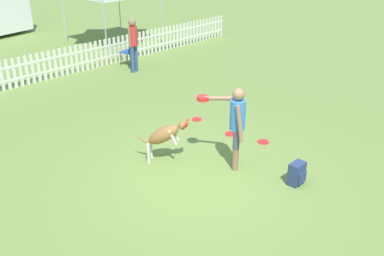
{
  "coord_description": "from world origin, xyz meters",
  "views": [
    {
      "loc": [
        -4.94,
        -4.46,
        4.09
      ],
      "look_at": [
        0.23,
        0.49,
        0.75
      ],
      "focal_mm": 40.0,
      "sensor_mm": 36.0,
      "label": 1
    }
  ],
  "objects_px": {
    "frisbee_near_dog": "(230,134)",
    "folding_chair_blue_left": "(130,50)",
    "handler_person": "(235,119)",
    "spectator_standing": "(133,40)",
    "frisbee_near_handler": "(263,142)",
    "backpack_on_grass": "(297,174)",
    "leaping_dog": "(164,135)",
    "frisbee_midfield": "(197,119)"
  },
  "relations": [
    {
      "from": "handler_person",
      "to": "frisbee_midfield",
      "type": "relative_size",
      "value": 6.7
    },
    {
      "from": "handler_person",
      "to": "folding_chair_blue_left",
      "type": "xyz_separation_m",
      "value": [
        2.87,
        6.61,
        -0.45
      ]
    },
    {
      "from": "frisbee_near_dog",
      "to": "frisbee_midfield",
      "type": "distance_m",
      "value": 1.08
    },
    {
      "from": "frisbee_midfield",
      "to": "folding_chair_blue_left",
      "type": "height_order",
      "value": "folding_chair_blue_left"
    },
    {
      "from": "frisbee_midfield",
      "to": "spectator_standing",
      "type": "xyz_separation_m",
      "value": [
        1.39,
        3.99,
        1.0
      ]
    },
    {
      "from": "spectator_standing",
      "to": "backpack_on_grass",
      "type": "bearing_deg",
      "value": 58.69
    },
    {
      "from": "frisbee_midfield",
      "to": "backpack_on_grass",
      "type": "relative_size",
      "value": 0.57
    },
    {
      "from": "frisbee_near_handler",
      "to": "frisbee_near_dog",
      "type": "bearing_deg",
      "value": 103.66
    },
    {
      "from": "backpack_on_grass",
      "to": "folding_chair_blue_left",
      "type": "height_order",
      "value": "folding_chair_blue_left"
    },
    {
      "from": "backpack_on_grass",
      "to": "folding_chair_blue_left",
      "type": "bearing_deg",
      "value": 71.73
    },
    {
      "from": "backpack_on_grass",
      "to": "folding_chair_blue_left",
      "type": "distance_m",
      "value": 8.21
    },
    {
      "from": "handler_person",
      "to": "leaping_dog",
      "type": "distance_m",
      "value": 1.38
    },
    {
      "from": "handler_person",
      "to": "leaping_dog",
      "type": "bearing_deg",
      "value": 90.48
    },
    {
      "from": "handler_person",
      "to": "backpack_on_grass",
      "type": "height_order",
      "value": "handler_person"
    },
    {
      "from": "leaping_dog",
      "to": "frisbee_near_dog",
      "type": "relative_size",
      "value": 4.22
    },
    {
      "from": "handler_person",
      "to": "frisbee_near_handler",
      "type": "bearing_deg",
      "value": -26.66
    },
    {
      "from": "frisbee_near_handler",
      "to": "spectator_standing",
      "type": "xyz_separation_m",
      "value": [
        1.27,
        5.82,
        1.0
      ]
    },
    {
      "from": "folding_chair_blue_left",
      "to": "spectator_standing",
      "type": "bearing_deg",
      "value": 44.49
    },
    {
      "from": "frisbee_near_dog",
      "to": "spectator_standing",
      "type": "xyz_separation_m",
      "value": [
        1.46,
        5.07,
        1.0
      ]
    },
    {
      "from": "leaping_dog",
      "to": "folding_chair_blue_left",
      "type": "relative_size",
      "value": 1.13
    },
    {
      "from": "handler_person",
      "to": "frisbee_near_dog",
      "type": "bearing_deg",
      "value": 6.5
    },
    {
      "from": "backpack_on_grass",
      "to": "frisbee_near_dog",
      "type": "bearing_deg",
      "value": 70.14
    },
    {
      "from": "leaping_dog",
      "to": "frisbee_near_dog",
      "type": "height_order",
      "value": "leaping_dog"
    },
    {
      "from": "handler_person",
      "to": "frisbee_near_dog",
      "type": "distance_m",
      "value": 1.7
    },
    {
      "from": "frisbee_near_handler",
      "to": "folding_chair_blue_left",
      "type": "height_order",
      "value": "folding_chair_blue_left"
    },
    {
      "from": "handler_person",
      "to": "frisbee_near_handler",
      "type": "distance_m",
      "value": 1.58
    },
    {
      "from": "leaping_dog",
      "to": "spectator_standing",
      "type": "height_order",
      "value": "spectator_standing"
    },
    {
      "from": "handler_person",
      "to": "spectator_standing",
      "type": "bearing_deg",
      "value": 32.75
    },
    {
      "from": "leaping_dog",
      "to": "folding_chair_blue_left",
      "type": "distance_m",
      "value": 6.61
    },
    {
      "from": "handler_person",
      "to": "backpack_on_grass",
      "type": "bearing_deg",
      "value": -110.41
    },
    {
      "from": "leaping_dog",
      "to": "frisbee_midfield",
      "type": "height_order",
      "value": "leaping_dog"
    },
    {
      "from": "handler_person",
      "to": "spectator_standing",
      "type": "xyz_separation_m",
      "value": [
        2.51,
        5.99,
        0.03
      ]
    },
    {
      "from": "backpack_on_grass",
      "to": "spectator_standing",
      "type": "bearing_deg",
      "value": 72.83
    },
    {
      "from": "frisbee_near_dog",
      "to": "folding_chair_blue_left",
      "type": "xyz_separation_m",
      "value": [
        1.81,
        5.69,
        0.52
      ]
    },
    {
      "from": "spectator_standing",
      "to": "frisbee_midfield",
      "type": "bearing_deg",
      "value": 56.68
    },
    {
      "from": "folding_chair_blue_left",
      "to": "backpack_on_grass",
      "type": "bearing_deg",
      "value": 56.17
    },
    {
      "from": "handler_person",
      "to": "leaping_dog",
      "type": "xyz_separation_m",
      "value": [
        -0.75,
        1.08,
        -0.41
      ]
    },
    {
      "from": "frisbee_near_handler",
      "to": "spectator_standing",
      "type": "bearing_deg",
      "value": 77.65
    },
    {
      "from": "frisbee_near_handler",
      "to": "backpack_on_grass",
      "type": "bearing_deg",
      "value": -124.78
    },
    {
      "from": "frisbee_near_dog",
      "to": "folding_chair_blue_left",
      "type": "height_order",
      "value": "folding_chair_blue_left"
    },
    {
      "from": "backpack_on_grass",
      "to": "handler_person",
      "type": "bearing_deg",
      "value": 104.07
    },
    {
      "from": "handler_person",
      "to": "spectator_standing",
      "type": "relative_size",
      "value": 0.95
    }
  ]
}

